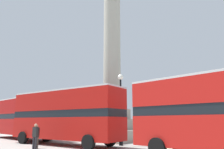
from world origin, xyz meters
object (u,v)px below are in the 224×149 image
Objects in this scene: bus_b at (22,116)px; pedestrian_by_plinth at (35,135)px; monument_column at (112,84)px; street_lamp at (121,102)px; bus_c at (65,115)px; pedestrian_near_lamp at (36,135)px.

bus_b reaches higher than pedestrian_by_plinth.
monument_column is 3.50× the size of street_lamp.
monument_column is at bearing 89.78° from pedestrian_by_plinth.
street_lamp is 3.36× the size of pedestrian_by_plinth.
pedestrian_by_plinth is (0.59, -2.98, -1.45)m from bus_c.
street_lamp reaches higher than bus_b.
street_lamp reaches higher than pedestrian_near_lamp.
pedestrian_by_plinth is at bearing -88.62° from pedestrian_near_lamp.
street_lamp is at bearing 9.71° from pedestrian_near_lamp.
monument_column is at bearing 86.45° from bus_c.
monument_column is 7.13m from bus_c.
street_lamp is (3.81, 2.57, 0.97)m from bus_c.
monument_column is at bearing 135.90° from street_lamp.
bus_c is (8.57, -1.16, 0.01)m from bus_b.
street_lamp is at bearing 11.86° from bus_b.
bus_c reaches higher than bus_b.
bus_b is (-8.55, -5.13, -3.39)m from monument_column.
pedestrian_by_plinth is (0.62, -9.27, -4.82)m from monument_column.
bus_b is 12.50m from street_lamp.
pedestrian_near_lamp is 0.96× the size of pedestrian_by_plinth.
bus_c is at bearing -2.32° from bus_b.
pedestrian_near_lamp is (0.33, -9.01, -4.87)m from monument_column.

